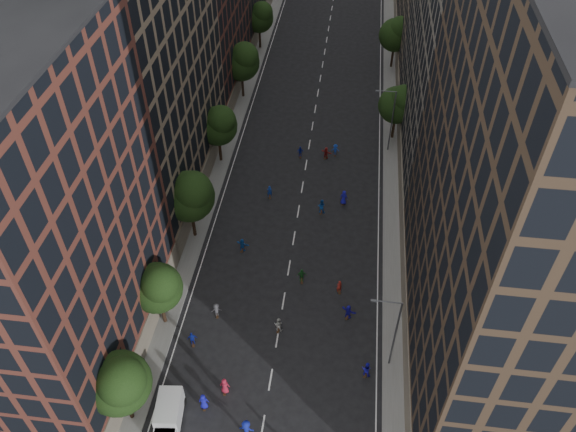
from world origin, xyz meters
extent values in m
plane|color=black|center=(0.00, 40.00, 0.00)|extent=(240.00, 240.00, 0.00)
cube|color=slate|center=(-12.00, 47.50, 0.07)|extent=(4.00, 105.00, 0.15)
cube|color=slate|center=(12.00, 47.50, 0.07)|extent=(4.00, 105.00, 0.15)
cube|color=#592B22|center=(-19.00, 11.00, 15.00)|extent=(14.00, 22.00, 30.00)
cube|color=#857057|center=(-19.00, 35.00, 17.00)|extent=(14.00, 26.00, 34.00)
cube|color=#403022|center=(19.00, 15.00, 18.00)|extent=(14.00, 30.00, 36.00)
cube|color=#645E53|center=(19.00, 44.00, 16.50)|extent=(14.00, 28.00, 33.00)
cylinder|color=black|center=(-11.20, 4.00, 1.98)|extent=(0.36, 0.36, 3.96)
sphere|color=black|center=(-11.20, 4.00, 5.58)|extent=(5.20, 5.20, 5.20)
sphere|color=black|center=(-10.55, 3.48, 6.88)|extent=(3.90, 3.90, 3.90)
cylinder|color=black|center=(-11.20, 14.00, 1.85)|extent=(0.36, 0.36, 3.70)
sphere|color=black|center=(-11.20, 14.00, 5.21)|extent=(4.80, 4.80, 4.80)
sphere|color=black|center=(-10.60, 13.52, 6.41)|extent=(3.60, 3.60, 3.60)
cylinder|color=black|center=(-11.20, 26.00, 2.11)|extent=(0.36, 0.36, 4.22)
sphere|color=black|center=(-11.20, 26.00, 5.95)|extent=(5.60, 5.60, 5.60)
sphere|color=black|center=(-10.50, 25.44, 7.35)|extent=(4.20, 4.20, 4.20)
cylinder|color=black|center=(-11.20, 40.00, 1.94)|extent=(0.36, 0.36, 3.87)
sphere|color=black|center=(-11.20, 40.00, 5.46)|extent=(5.00, 5.00, 5.00)
sphere|color=black|center=(-10.57, 39.50, 6.71)|extent=(3.75, 3.75, 3.75)
cylinder|color=black|center=(-11.20, 56.00, 2.02)|extent=(0.36, 0.36, 4.05)
sphere|color=black|center=(-11.20, 56.00, 5.70)|extent=(5.40, 5.40, 5.40)
sphere|color=black|center=(-10.52, 55.46, 7.05)|extent=(4.05, 4.05, 4.05)
cylinder|color=black|center=(-11.20, 72.00, 1.89)|extent=(0.36, 0.36, 3.78)
sphere|color=black|center=(-11.20, 72.00, 5.33)|extent=(4.80, 4.80, 4.80)
sphere|color=black|center=(-10.60, 71.52, 6.53)|extent=(3.60, 3.60, 3.60)
cylinder|color=black|center=(11.20, 48.00, 1.87)|extent=(0.36, 0.36, 3.74)
sphere|color=black|center=(11.20, 48.00, 5.27)|extent=(5.00, 5.00, 5.00)
sphere|color=black|center=(11.82, 47.50, 6.52)|extent=(3.75, 3.75, 3.75)
cylinder|color=black|center=(11.20, 68.00, 1.98)|extent=(0.36, 0.36, 3.96)
sphere|color=black|center=(11.20, 68.00, 5.58)|extent=(5.20, 5.20, 5.20)
sphere|color=black|center=(11.85, 67.48, 6.88)|extent=(3.90, 3.90, 3.90)
cylinder|color=#595B60|center=(10.60, 12.00, 4.50)|extent=(0.18, 0.18, 9.00)
cylinder|color=#595B60|center=(9.40, 12.00, 9.00)|extent=(2.40, 0.12, 0.12)
cube|color=#595B60|center=(8.30, 12.00, 8.95)|extent=(0.50, 0.22, 0.15)
cylinder|color=#595B60|center=(10.60, 45.00, 4.50)|extent=(0.18, 0.18, 9.00)
cylinder|color=#595B60|center=(9.40, 45.00, 9.00)|extent=(2.40, 0.12, 0.12)
cube|color=#595B60|center=(8.30, 45.00, 8.95)|extent=(0.50, 0.22, 0.15)
cube|color=white|center=(-7.86, 4.33, 1.36)|extent=(2.32, 3.57, 2.06)
cylinder|color=black|center=(-8.93, 5.54, 0.36)|extent=(0.31, 0.73, 0.71)
cylinder|color=black|center=(-7.07, 5.74, 0.36)|extent=(0.31, 0.73, 0.71)
imported|color=#1615B1|center=(-5.28, 5.69, 0.89)|extent=(0.94, 0.68, 1.79)
imported|color=#1C17BC|center=(8.50, 10.60, 0.87)|extent=(0.99, 0.87, 1.73)
imported|color=#1420A5|center=(-1.21, 3.74, 0.96)|extent=(1.27, 0.78, 1.91)
imported|color=navy|center=(-7.85, 11.84, 0.82)|extent=(1.04, 0.64, 1.64)
imported|color=#1D16B4|center=(6.59, 16.79, 0.83)|extent=(1.60, 1.09, 1.66)
imported|color=#AE1D35|center=(-3.79, 7.35, 0.91)|extent=(0.90, 0.59, 1.83)
imported|color=maroon|center=(5.50, 19.93, 0.79)|extent=(0.67, 0.56, 1.57)
imported|color=#BABBB6|center=(-0.02, 14.43, 0.85)|extent=(0.89, 0.72, 1.70)
imported|color=#424247|center=(-6.32, 15.40, 0.81)|extent=(1.18, 0.88, 1.62)
imported|color=#1E6425|center=(1.56, 20.80, 0.88)|extent=(1.09, 0.60, 1.77)
imported|color=#144DA9|center=(-5.41, 24.42, 0.82)|extent=(1.59, 0.89, 1.63)
imported|color=#1916B2|center=(5.24, 33.55, 0.95)|extent=(1.03, 0.78, 1.89)
imported|color=#153CAD|center=(-3.77, 33.64, 0.84)|extent=(0.68, 0.53, 1.67)
imported|color=#154EAE|center=(2.70, 31.66, 0.95)|extent=(1.00, 0.83, 1.90)
imported|color=#173EBB|center=(3.62, 43.14, 0.81)|extent=(1.06, 0.63, 1.62)
imported|color=#1526AD|center=(-0.95, 42.16, 0.77)|extent=(0.97, 0.56, 1.55)
imported|color=maroon|center=(2.44, 42.26, 0.81)|extent=(1.57, 1.04, 1.62)
camera|label=1|loc=(4.90, -17.19, 45.50)|focal=35.00mm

